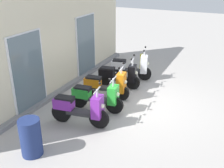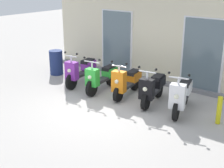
# 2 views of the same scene
# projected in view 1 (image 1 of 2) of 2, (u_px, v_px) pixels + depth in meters

# --- Properties ---
(ground_plane) EXTENTS (40.00, 40.00, 0.00)m
(ground_plane) POSITION_uv_depth(u_px,v_px,m) (141.00, 105.00, 8.31)
(ground_plane) COLOR #A8A39E
(storefront_facade) EXTENTS (8.72, 0.50, 3.47)m
(storefront_facade) POSITION_uv_depth(u_px,v_px,m) (56.00, 41.00, 8.83)
(storefront_facade) COLOR beige
(storefront_facade) RESTS_ON ground_plane
(scooter_purple) EXTENTS (0.58, 1.62, 1.22)m
(scooter_purple) POSITION_uv_depth(u_px,v_px,m) (80.00, 108.00, 7.08)
(scooter_purple) COLOR black
(scooter_purple) RESTS_ON ground_plane
(scooter_green) EXTENTS (0.60, 1.64, 1.19)m
(scooter_green) POSITION_uv_depth(u_px,v_px,m) (96.00, 96.00, 7.84)
(scooter_green) COLOR black
(scooter_green) RESTS_ON ground_plane
(scooter_orange) EXTENTS (0.57, 1.55, 1.19)m
(scooter_orange) POSITION_uv_depth(u_px,v_px,m) (107.00, 85.00, 8.61)
(scooter_orange) COLOR black
(scooter_orange) RESTS_ON ground_plane
(scooter_black) EXTENTS (0.62, 1.52, 1.19)m
(scooter_black) POSITION_uv_depth(u_px,v_px,m) (119.00, 75.00, 9.35)
(scooter_black) COLOR black
(scooter_black) RESTS_ON ground_plane
(scooter_white) EXTENTS (0.71, 1.58, 1.24)m
(scooter_white) POSITION_uv_depth(u_px,v_px,m) (131.00, 67.00, 10.06)
(scooter_white) COLOR black
(scooter_white) RESTS_ON ground_plane
(trash_bin) EXTENTS (0.48, 0.48, 0.88)m
(trash_bin) POSITION_uv_depth(u_px,v_px,m) (31.00, 137.00, 5.97)
(trash_bin) COLOR navy
(trash_bin) RESTS_ON ground_plane
(curb_bollard) EXTENTS (0.12, 0.12, 0.70)m
(curb_bollard) POSITION_uv_depth(u_px,v_px,m) (141.00, 62.00, 10.96)
(curb_bollard) COLOR yellow
(curb_bollard) RESTS_ON ground_plane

